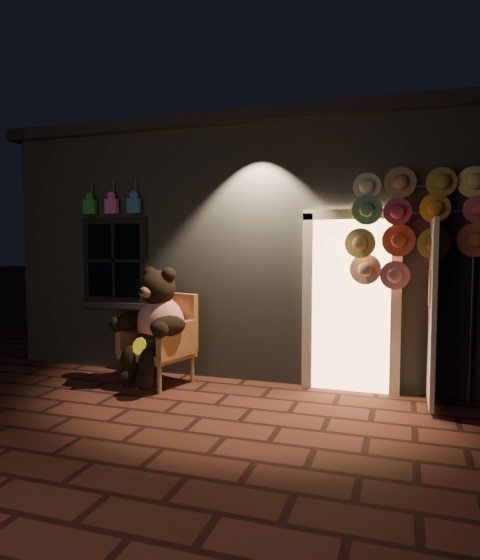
% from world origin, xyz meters
% --- Properties ---
extents(ground, '(60.00, 60.00, 0.00)m').
position_xyz_m(ground, '(0.00, 0.00, 0.00)').
color(ground, '#572721').
rests_on(ground, ground).
extents(shop_building, '(7.30, 5.95, 3.51)m').
position_xyz_m(shop_building, '(0.00, 3.99, 1.74)').
color(shop_building, slate).
rests_on(shop_building, ground).
extents(wicker_armchair, '(0.94, 0.89, 1.14)m').
position_xyz_m(wicker_armchair, '(-0.97, 1.06, 0.57)').
color(wicker_armchair, '#A57840').
rests_on(wicker_armchair, ground).
extents(teddy_bear, '(1.01, 0.92, 1.45)m').
position_xyz_m(teddy_bear, '(-1.00, 0.91, 0.76)').
color(teddy_bear, '#B31315').
rests_on(teddy_bear, ground).
extents(hat_rack, '(1.63, 0.22, 2.64)m').
position_xyz_m(hat_rack, '(2.05, 1.28, 2.02)').
color(hat_rack, '#59595E').
rests_on(hat_rack, ground).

